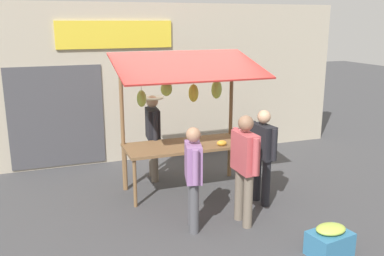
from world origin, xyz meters
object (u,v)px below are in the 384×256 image
shopper_with_shopping_bag (193,172)px  shopper_in_grey_tee (263,150)px  shopper_in_striped_shirt (245,162)px  vendor_with_sunhat (153,130)px  produce_crate_near (330,241)px  market_stall (186,107)px

shopper_with_shopping_bag → shopper_in_grey_tee: (-1.41, -0.48, 0.04)m
shopper_in_striped_shirt → vendor_with_sunhat: bearing=18.0°
vendor_with_sunhat → shopper_in_striped_shirt: 2.42m
shopper_in_grey_tee → shopper_in_striped_shirt: (0.63, 0.58, 0.06)m
produce_crate_near → vendor_with_sunhat: bearing=-67.4°
shopper_with_shopping_bag → produce_crate_near: bearing=-117.6°
market_stall → shopper_with_shopping_bag: 1.65m
shopper_with_shopping_bag → produce_crate_near: shopper_with_shopping_bag is taller
shopper_with_shopping_bag → shopper_in_striped_shirt: 0.79m
shopper_in_grey_tee → vendor_with_sunhat: bearing=34.4°
market_stall → shopper_in_grey_tee: market_stall is taller
produce_crate_near → market_stall: bearing=-69.7°
vendor_with_sunhat → shopper_with_shopping_bag: 2.19m
shopper_in_grey_tee → produce_crate_near: (-0.03, 1.80, -0.73)m
vendor_with_sunhat → shopper_in_grey_tee: size_ratio=1.03×
market_stall → vendor_with_sunhat: market_stall is taller
vendor_with_sunhat → shopper_in_striped_shirt: bearing=25.2°
shopper_with_shopping_bag → shopper_in_striped_shirt: (-0.78, 0.10, 0.09)m
market_stall → shopper_in_grey_tee: (-1.00, 0.98, -0.62)m
vendor_with_sunhat → shopper_with_shopping_bag: size_ratio=1.06×
market_stall → vendor_with_sunhat: bearing=-59.5°
vendor_with_sunhat → shopper_in_grey_tee: (-1.43, 1.71, -0.05)m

